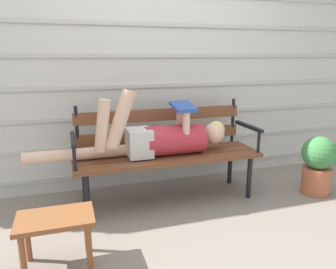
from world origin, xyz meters
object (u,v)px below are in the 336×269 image
object	(u,v)px
footstool	(56,226)
potted_plant	(318,163)
reclining_person	(159,137)
park_bench	(166,147)

from	to	relation	value
footstool	potted_plant	distance (m)	2.34
reclining_person	potted_plant	bearing A→B (deg)	-11.02
park_bench	reclining_person	xyz separation A→B (m)	(-0.08, -0.07, 0.12)
reclining_person	park_bench	bearing A→B (deg)	40.46
reclining_person	footstool	xyz separation A→B (m)	(-0.85, -0.70, -0.31)
footstool	potted_plant	bearing A→B (deg)	10.34
reclining_person	potted_plant	xyz separation A→B (m)	(1.45, -0.28, -0.29)
reclining_person	potted_plant	distance (m)	1.51
park_bench	potted_plant	xyz separation A→B (m)	(1.37, -0.35, -0.17)
park_bench	footstool	bearing A→B (deg)	-140.23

